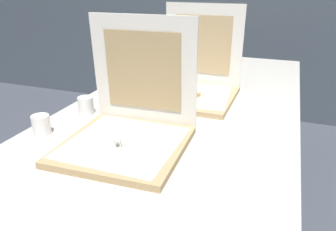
{
  "coord_description": "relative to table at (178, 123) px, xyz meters",
  "views": [
    {
      "loc": [
        0.39,
        -0.55,
        1.24
      ],
      "look_at": [
        0.02,
        0.45,
        0.79
      ],
      "focal_mm": 35.16,
      "sensor_mm": 36.0,
      "label": 1
    }
  ],
  "objects": [
    {
      "name": "cup_white_near_center",
      "position": [
        -0.35,
        -0.13,
        0.08
      ],
      "size": [
        0.06,
        0.06,
        0.07
      ],
      "primitive_type": "cylinder",
      "color": "white",
      "rests_on": "table"
    },
    {
      "name": "pizza_box_middle",
      "position": [
        -0.0,
        0.22,
        0.1
      ],
      "size": [
        0.38,
        0.39,
        0.4
      ],
      "rotation": [
        0.0,
        0.0,
        -0.01
      ],
      "color": "tan",
      "rests_on": "table"
    },
    {
      "name": "table",
      "position": [
        0.0,
        0.0,
        0.0
      ],
      "size": [
        0.93,
        2.24,
        0.73
      ],
      "color": "beige",
      "rests_on": "ground"
    },
    {
      "name": "pizza_box_front",
      "position": [
        -0.07,
        -0.3,
        0.1
      ],
      "size": [
        0.39,
        0.39,
        0.4
      ],
      "rotation": [
        0.0,
        0.0,
        0.04
      ],
      "color": "tan",
      "rests_on": "table"
    },
    {
      "name": "cup_white_mid",
      "position": [
        -0.31,
        0.11,
        0.08
      ],
      "size": [
        0.06,
        0.06,
        0.07
      ],
      "primitive_type": "cylinder",
      "color": "white",
      "rests_on": "table"
    },
    {
      "name": "cup_white_near_left",
      "position": [
        -0.39,
        -0.34,
        0.08
      ],
      "size": [
        0.06,
        0.06,
        0.07
      ],
      "primitive_type": "cylinder",
      "color": "white",
      "rests_on": "table"
    }
  ]
}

